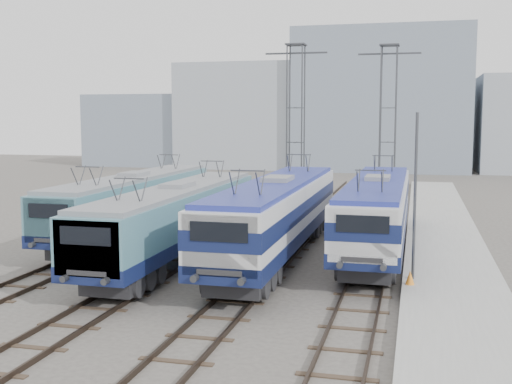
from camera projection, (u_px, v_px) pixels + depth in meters
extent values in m
plane|color=#514C47|center=(195.00, 285.00, 26.15)|extent=(160.00, 160.00, 0.00)
cube|color=#9E9E99|center=(447.00, 254.00, 31.38)|extent=(4.00, 70.00, 0.30)
cube|color=#121B46|center=(135.00, 215.00, 36.22)|extent=(2.76, 17.41, 0.58)
cube|color=teal|center=(134.00, 194.00, 36.08)|extent=(2.71, 17.41, 1.74)
cube|color=teal|center=(53.00, 220.00, 28.04)|extent=(2.49, 0.68, 1.97)
cube|color=gray|center=(134.00, 177.00, 35.97)|extent=(2.49, 16.72, 0.19)
cube|color=#262628|center=(84.00, 247.00, 30.71)|extent=(2.03, 3.48, 0.65)
cube|color=#262628|center=(173.00, 213.00, 41.89)|extent=(2.03, 3.48, 0.65)
cube|color=#121B46|center=(178.00, 233.00, 30.35)|extent=(2.75, 17.39, 0.58)
cube|color=teal|center=(178.00, 209.00, 30.22)|extent=(2.70, 17.39, 1.74)
cube|color=teal|center=(91.00, 247.00, 22.19)|extent=(2.49, 0.68, 1.97)
cube|color=gray|center=(177.00, 189.00, 30.11)|extent=(2.49, 16.69, 0.19)
cube|color=#262628|center=(125.00, 278.00, 24.85)|extent=(2.03, 3.48, 0.65)
cube|color=#262628|center=(215.00, 228.00, 36.02)|extent=(2.03, 3.48, 0.65)
cube|color=#121B46|center=(277.00, 230.00, 30.67)|extent=(2.95, 18.66, 0.62)
cube|color=silver|center=(278.00, 205.00, 30.53)|extent=(2.90, 18.66, 1.87)
cube|color=#121B46|center=(278.00, 206.00, 30.53)|extent=(2.94, 18.68, 0.73)
cube|color=silver|center=(222.00, 244.00, 21.91)|extent=(2.67, 0.73, 2.12)
cube|color=navy|center=(278.00, 183.00, 30.41)|extent=(2.67, 17.92, 0.21)
cube|color=#262628|center=(243.00, 277.00, 24.77)|extent=(2.18, 3.73, 0.70)
cube|color=#262628|center=(300.00, 225.00, 36.75)|extent=(2.18, 3.73, 0.70)
cube|color=#121B46|center=(377.00, 225.00, 32.54)|extent=(2.85, 18.02, 0.60)
cube|color=silver|center=(377.00, 201.00, 32.40)|extent=(2.80, 18.02, 1.80)
cube|color=#121B46|center=(377.00, 202.00, 32.40)|extent=(2.84, 18.04, 0.70)
cube|color=silver|center=(363.00, 235.00, 24.08)|extent=(2.58, 0.70, 2.04)
cube|color=navy|center=(378.00, 182.00, 32.28)|extent=(2.58, 17.30, 0.20)
cube|color=#262628|center=(368.00, 266.00, 26.84)|extent=(2.10, 3.60, 0.68)
cube|color=#262628|center=(383.00, 221.00, 38.41)|extent=(2.10, 3.60, 0.68)
cylinder|color=#3F4247|center=(287.00, 129.00, 46.26)|extent=(0.10, 0.10, 12.00)
cylinder|color=#3F4247|center=(302.00, 129.00, 46.00)|extent=(0.10, 0.10, 12.00)
cylinder|color=#3F4247|center=(290.00, 128.00, 47.32)|extent=(0.10, 0.10, 12.00)
cylinder|color=#3F4247|center=(304.00, 129.00, 47.06)|extent=(0.10, 0.10, 12.00)
cube|color=#3F4247|center=(296.00, 53.00, 46.04)|extent=(4.50, 0.12, 0.12)
cylinder|color=#3F4247|center=(380.00, 129.00, 46.62)|extent=(0.10, 0.10, 12.00)
cylinder|color=#3F4247|center=(395.00, 129.00, 46.35)|extent=(0.10, 0.10, 12.00)
cylinder|color=#3F4247|center=(381.00, 128.00, 47.68)|extent=(0.10, 0.10, 12.00)
cylinder|color=#3F4247|center=(396.00, 128.00, 47.41)|extent=(0.10, 0.10, 12.00)
cube|color=#3F4247|center=(389.00, 54.00, 46.39)|extent=(4.50, 0.12, 0.12)
cylinder|color=#3F4247|center=(415.00, 200.00, 25.60)|extent=(0.12, 0.12, 7.00)
cylinder|color=#3F4247|center=(416.00, 175.00, 37.16)|extent=(0.12, 0.12, 7.00)
cylinder|color=#3F4247|center=(416.00, 161.00, 48.72)|extent=(0.12, 0.12, 7.00)
cone|color=orange|center=(410.00, 277.00, 25.05)|extent=(0.35, 0.35, 0.56)
cube|color=#9DA6B0|center=(249.00, 116.00, 88.47)|extent=(18.00, 12.00, 14.00)
cube|color=gray|center=(382.00, 101.00, 83.88)|extent=(22.00, 14.00, 18.00)
cube|color=gray|center=(142.00, 130.00, 92.57)|extent=(14.00, 10.00, 10.00)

